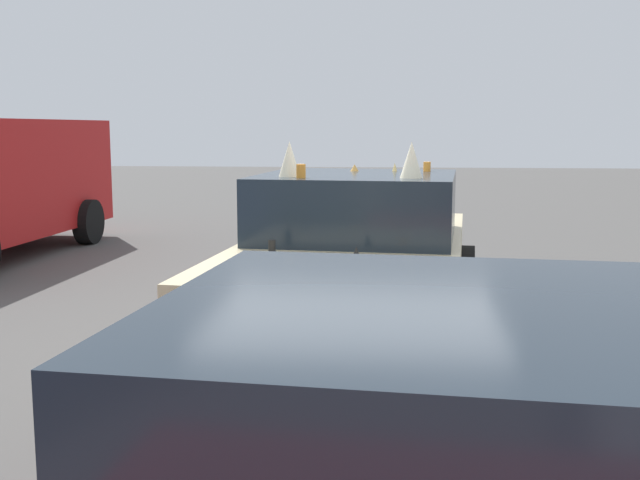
{
  "coord_description": "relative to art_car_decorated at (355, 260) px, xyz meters",
  "views": [
    {
      "loc": [
        -6.58,
        -0.32,
        1.87
      ],
      "look_at": [
        0.0,
        0.3,
        0.9
      ],
      "focal_mm": 43.34,
      "sensor_mm": 36.0,
      "label": 1
    }
  ],
  "objects": [
    {
      "name": "ground_plane",
      "position": [
        -0.04,
        0.0,
        -0.73
      ],
      "size": [
        60.0,
        60.0,
        0.0
      ],
      "primitive_type": "plane",
      "color": "#514F4C"
    },
    {
      "name": "art_car_decorated",
      "position": [
        0.0,
        0.0,
        0.0
      ],
      "size": [
        4.49,
        2.38,
        1.76
      ],
      "rotation": [
        0.0,
        0.0,
        3.05
      ],
      "color": "beige",
      "rests_on": "ground"
    },
    {
      "name": "parked_sedan_far_left",
      "position": [
        -4.07,
        -0.44,
        -0.04
      ],
      "size": [
        4.15,
        2.25,
        1.35
      ],
      "rotation": [
        0.0,
        0.0,
        -0.09
      ],
      "color": "red",
      "rests_on": "ground"
    }
  ]
}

